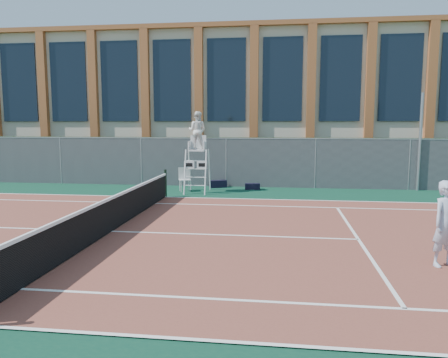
# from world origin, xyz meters

# --- Properties ---
(ground) EXTENTS (120.00, 120.00, 0.00)m
(ground) POSITION_xyz_m (0.00, 0.00, 0.00)
(ground) COLOR #233814
(apron) EXTENTS (36.00, 20.00, 0.01)m
(apron) POSITION_xyz_m (0.00, 1.00, 0.01)
(apron) COLOR #0C3627
(apron) RESTS_ON ground
(tennis_court) EXTENTS (23.77, 10.97, 0.02)m
(tennis_court) POSITION_xyz_m (0.00, 0.00, 0.02)
(tennis_court) COLOR brown
(tennis_court) RESTS_ON apron
(tennis_net) EXTENTS (0.10, 11.30, 1.10)m
(tennis_net) POSITION_xyz_m (0.00, 0.00, 0.54)
(tennis_net) COLOR black
(tennis_net) RESTS_ON ground
(fence) EXTENTS (40.00, 0.06, 2.20)m
(fence) POSITION_xyz_m (0.00, 8.80, 1.10)
(fence) COLOR #595E60
(fence) RESTS_ON ground
(hedge) EXTENTS (40.00, 1.40, 2.20)m
(hedge) POSITION_xyz_m (0.00, 10.00, 1.10)
(hedge) COLOR black
(hedge) RESTS_ON ground
(building) EXTENTS (45.00, 10.60, 8.22)m
(building) POSITION_xyz_m (0.00, 17.95, 4.15)
(building) COLOR beige
(building) RESTS_ON ground
(steel_pole) EXTENTS (0.12, 0.12, 4.17)m
(steel_pole) POSITION_xyz_m (10.35, 8.70, 2.09)
(steel_pole) COLOR #9EA0A5
(steel_pole) RESTS_ON ground
(umpire_chair) EXTENTS (0.95, 1.47, 3.42)m
(umpire_chair) POSITION_xyz_m (1.01, 7.05, 2.49)
(umpire_chair) COLOR white
(umpire_chair) RESTS_ON ground
(plastic_chair) EXTENTS (0.61, 0.61, 1.01)m
(plastic_chair) POSITION_xyz_m (0.39, 7.26, 0.61)
(plastic_chair) COLOR silver
(plastic_chair) RESTS_ON apron
(sports_bag_near) EXTENTS (0.82, 0.59, 0.33)m
(sports_bag_near) POSITION_xyz_m (1.67, 8.43, 0.17)
(sports_bag_near) COLOR black
(sports_bag_near) RESTS_ON apron
(sports_bag_far) EXTENTS (0.68, 0.35, 0.26)m
(sports_bag_far) POSITION_xyz_m (3.26, 8.06, 0.14)
(sports_bag_far) COLOR black
(sports_bag_far) RESTS_ON apron
(tennis_player) EXTENTS (1.03, 0.77, 1.75)m
(tennis_player) POSITION_xyz_m (7.76, -1.86, 0.90)
(tennis_player) COLOR #AFBAD3
(tennis_player) RESTS_ON tennis_court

